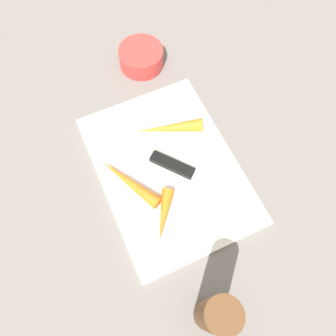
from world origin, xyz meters
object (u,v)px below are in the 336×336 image
(carrot_longest, at_px, (128,181))
(carrot_medium, at_px, (169,128))
(cutting_board, at_px, (168,169))
(small_bowl, at_px, (141,57))
(pepper_grinder, at_px, (215,315))
(carrot_shortest, at_px, (164,215))
(knife, at_px, (179,169))

(carrot_longest, bearing_deg, carrot_medium, -86.24)
(cutting_board, relative_size, carrot_longest, 2.53)
(carrot_longest, relative_size, small_bowl, 1.42)
(cutting_board, relative_size, pepper_grinder, 2.04)
(cutting_board, height_order, carrot_longest, carrot_longest)
(carrot_longest, distance_m, pepper_grinder, 0.28)
(cutting_board, bearing_deg, carrot_longest, 88.12)
(cutting_board, bearing_deg, small_bowl, -11.89)
(small_bowl, bearing_deg, carrot_longest, 152.66)
(carrot_shortest, xyz_separation_m, small_bowl, (0.36, -0.10, -0.00))
(cutting_board, relative_size, knife, 2.14)
(pepper_grinder, bearing_deg, carrot_longest, 6.99)
(carrot_medium, distance_m, carrot_shortest, 0.18)
(carrot_medium, distance_m, small_bowl, 0.20)
(knife, relative_size, small_bowl, 1.68)
(carrot_medium, xyz_separation_m, pepper_grinder, (-0.34, 0.08, 0.06))
(knife, relative_size, carrot_medium, 1.25)
(cutting_board, height_order, carrot_medium, carrot_medium)
(carrot_longest, xyz_separation_m, carrot_medium, (0.07, -0.12, 0.00))
(knife, xyz_separation_m, carrot_longest, (0.02, 0.10, 0.01))
(carrot_shortest, bearing_deg, carrot_medium, -173.74)
(carrot_shortest, distance_m, small_bowl, 0.37)
(carrot_longest, bearing_deg, knife, -126.86)
(carrot_medium, bearing_deg, carrot_shortest, 80.35)
(carrot_shortest, height_order, small_bowl, small_bowl)
(pepper_grinder, bearing_deg, carrot_shortest, -0.16)
(carrot_longest, xyz_separation_m, small_bowl, (0.27, -0.14, -0.00))
(carrot_shortest, relative_size, pepper_grinder, 0.54)
(carrot_medium, bearing_deg, knife, 96.13)
(cutting_board, bearing_deg, carrot_medium, -25.59)
(knife, height_order, carrot_longest, carrot_longest)
(knife, height_order, carrot_medium, carrot_medium)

